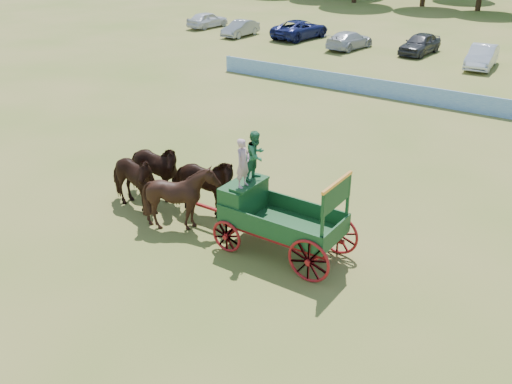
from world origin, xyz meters
name	(u,v)px	position (x,y,z in m)	size (l,w,h in m)	color
ground	(239,231)	(0.00, 0.00, 0.00)	(160.00, 160.00, 0.00)	olive
horse_lead_left	(131,181)	(-4.18, -0.87, 1.17)	(1.27, 2.78, 2.35)	black
horse_lead_right	(152,171)	(-4.18, 0.23, 1.17)	(1.27, 2.78, 2.35)	black
horse_wheel_left	(181,197)	(-1.78, -0.87, 1.18)	(1.90, 2.14, 2.35)	black
horse_wheel_right	(202,186)	(-1.78, 0.23, 1.17)	(1.27, 2.78, 2.35)	black
farm_dray	(263,200)	(1.17, -0.29, 1.67)	(6.00, 2.00, 3.77)	#A61B10
sponsor_banner	(405,92)	(-1.00, 18.00, 0.53)	(26.00, 0.08, 1.05)	#2167B7
parked_cars	(454,49)	(-1.93, 30.40, 0.77)	(49.63, 7.77, 1.64)	silver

